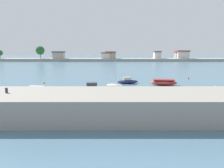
# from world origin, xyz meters

# --- Properties ---
(ground_plane) EXTENTS (400.00, 400.00, 0.00)m
(ground_plane) POSITION_xyz_m (0.00, 0.00, 0.00)
(ground_plane) COLOR slate
(seawall_embankment) EXTENTS (72.74, 7.78, 2.61)m
(seawall_embankment) POSITION_xyz_m (0.00, -6.06, 1.31)
(seawall_embankment) COLOR gray
(seawall_embankment) RESTS_ON ground
(mooring_bollard) EXTENTS (0.28, 0.28, 0.54)m
(mooring_bollard) POSITION_xyz_m (-8.41, -6.12, 2.88)
(mooring_bollard) COLOR #2D2D33
(mooring_bollard) RESTS_ON seawall_embankment
(moored_boat_0) EXTENTS (3.37, 1.43, 1.06)m
(moored_boat_0) POSITION_xyz_m (-9.89, 6.91, 0.50)
(moored_boat_0) COLOR white
(moored_boat_0) RESTS_ON ground
(moored_boat_1) EXTENTS (4.86, 1.72, 1.15)m
(moored_boat_1) POSITION_xyz_m (-5.76, 5.09, 0.55)
(moored_boat_1) COLOR #9E9EA3
(moored_boat_1) RESTS_ON ground
(moored_boat_2) EXTENTS (5.46, 2.11, 1.59)m
(moored_boat_2) POSITION_xyz_m (-0.87, 6.96, 0.56)
(moored_boat_2) COLOR yellow
(moored_boat_2) RESTS_ON ground
(moored_boat_3) EXTENTS (3.44, 2.39, 5.14)m
(moored_boat_3) POSITION_xyz_m (3.10, 10.67, 0.43)
(moored_boat_3) COLOR white
(moored_boat_3) RESTS_ON ground
(moored_boat_4) EXTENTS (4.64, 2.25, 1.32)m
(moored_boat_4) POSITION_xyz_m (5.87, 15.81, 0.46)
(moored_boat_4) COLOR navy
(moored_boat_4) RESTS_ON ground
(moored_boat_5) EXTENTS (5.38, 2.77, 1.13)m
(moored_boat_5) POSITION_xyz_m (12.89, 13.68, 0.55)
(moored_boat_5) COLOR #C63833
(moored_boat_5) RESTS_ON ground
(mooring_buoy_0) EXTENTS (0.33, 0.33, 0.33)m
(mooring_buoy_0) POSITION_xyz_m (7.34, 3.37, 0.17)
(mooring_buoy_0) COLOR white
(mooring_buoy_0) RESTS_ON ground
(mooring_buoy_1) EXTENTS (0.33, 0.33, 0.33)m
(mooring_buoy_1) POSITION_xyz_m (20.96, 22.54, 0.16)
(mooring_buoy_1) COLOR red
(mooring_buoy_1) RESTS_ON ground
(mooring_buoy_2) EXTENTS (0.34, 0.34, 0.34)m
(mooring_buoy_2) POSITION_xyz_m (21.91, 10.99, 0.17)
(mooring_buoy_2) COLOR white
(mooring_buoy_2) RESTS_ON ground
(mooring_buoy_3) EXTENTS (0.39, 0.39, 0.39)m
(mooring_buoy_3) POSITION_xyz_m (-11.59, 15.87, 0.20)
(mooring_buoy_3) COLOR yellow
(mooring_buoy_3) RESTS_ON ground
(distant_shoreline) EXTENTS (137.91, 10.92, 8.50)m
(distant_shoreline) POSITION_xyz_m (1.04, 95.42, 1.61)
(distant_shoreline) COLOR #9E998C
(distant_shoreline) RESTS_ON ground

